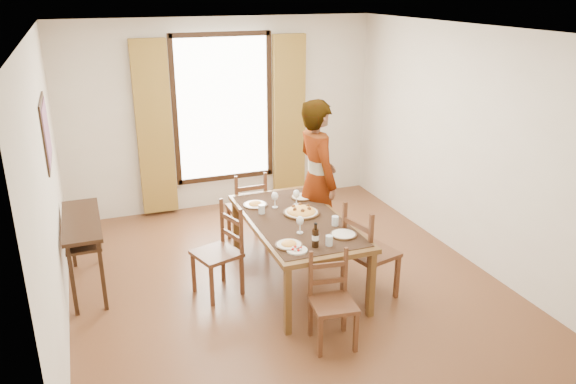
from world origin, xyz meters
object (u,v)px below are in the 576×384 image
object	(u,v)px
dining_table	(296,224)
pasta_platter	(301,210)
man	(317,180)
console_table	(82,229)

from	to	relation	value
dining_table	pasta_platter	xyz separation A→B (m)	(0.10, 0.11, 0.11)
dining_table	man	distance (m)	0.78
console_table	dining_table	bearing A→B (deg)	-17.82
man	console_table	bearing A→B (deg)	83.71
dining_table	man	bearing A→B (deg)	49.33
man	pasta_platter	size ratio (longest dim) A/B	4.77
dining_table	pasta_platter	bearing A→B (deg)	47.52
dining_table	man	size ratio (longest dim) A/B	1.00
console_table	pasta_platter	distance (m)	2.33
console_table	man	world-z (taller)	man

